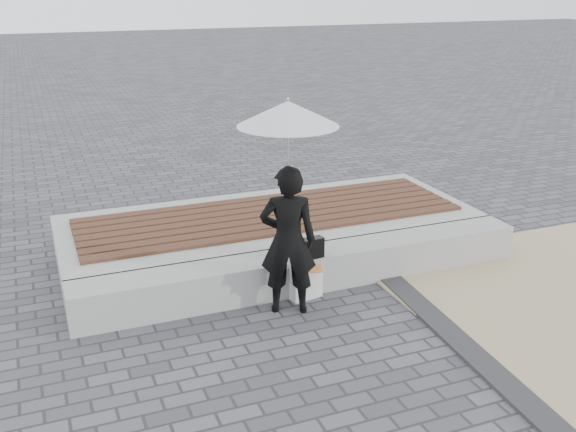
% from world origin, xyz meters
% --- Properties ---
extents(ground, '(80.00, 80.00, 0.00)m').
position_xyz_m(ground, '(0.00, 0.00, 0.00)').
color(ground, '#4F4F54').
rests_on(ground, ground).
extents(edging_band, '(0.61, 5.20, 0.04)m').
position_xyz_m(edging_band, '(0.75, -0.50, 0.02)').
color(edging_band, '#2D2D2F').
rests_on(edging_band, ground).
extents(seating_ledge, '(5.00, 0.45, 0.40)m').
position_xyz_m(seating_ledge, '(0.00, 1.60, 0.20)').
color(seating_ledge, '#979793').
rests_on(seating_ledge, ground).
extents(timber_platform, '(5.00, 2.00, 0.40)m').
position_xyz_m(timber_platform, '(0.00, 2.80, 0.20)').
color(timber_platform, '#A7A7A2').
rests_on(timber_platform, ground).
extents(timber_decking, '(4.60, 1.40, 0.04)m').
position_xyz_m(timber_decking, '(0.00, 2.80, 0.42)').
color(timber_decking, '#553121').
rests_on(timber_decking, timber_platform).
extents(woman, '(0.64, 0.53, 1.50)m').
position_xyz_m(woman, '(-0.42, 1.17, 0.75)').
color(woman, black).
rests_on(woman, ground).
extents(parasol, '(0.94, 0.94, 1.20)m').
position_xyz_m(parasol, '(-0.42, 1.17, 1.98)').
color(parasol, silver).
rests_on(parasol, ground).
extents(handbag, '(0.32, 0.14, 0.22)m').
position_xyz_m(handbag, '(-0.08, 1.44, 0.51)').
color(handbag, black).
rests_on(handbag, seating_ledge).
extents(canvas_tote, '(0.35, 0.20, 0.35)m').
position_xyz_m(canvas_tote, '(-0.15, 1.35, 0.18)').
color(canvas_tote, silver).
rests_on(canvas_tote, ground).
extents(magazine, '(0.35, 0.31, 0.01)m').
position_xyz_m(magazine, '(-0.15, 1.30, 0.36)').
color(magazine, '#F4384B').
rests_on(magazine, canvas_tote).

